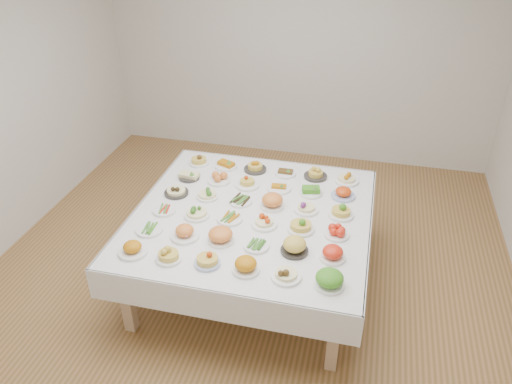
% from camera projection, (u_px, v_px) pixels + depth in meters
% --- Properties ---
extents(room_envelope, '(5.02, 5.02, 2.81)m').
position_uv_depth(room_envelope, '(251.00, 86.00, 3.96)').
color(room_envelope, '#9A6B40').
rests_on(room_envelope, ground).
extents(display_table, '(2.05, 2.05, 0.75)m').
position_uv_depth(display_table, '(252.00, 220.00, 4.38)').
color(display_table, white).
rests_on(display_table, ground).
extents(dish_0, '(0.22, 0.22, 0.12)m').
position_uv_depth(dish_0, '(132.00, 248.00, 3.85)').
color(dish_0, white).
rests_on(dish_0, display_table).
extents(dish_1, '(0.20, 0.20, 0.12)m').
position_uv_depth(dish_1, '(168.00, 254.00, 3.78)').
color(dish_1, white).
rests_on(dish_1, display_table).
extents(dish_2, '(0.20, 0.20, 0.11)m').
position_uv_depth(dish_2, '(207.00, 259.00, 3.74)').
color(dish_2, '#4C66B2').
rests_on(dish_2, display_table).
extents(dish_3, '(0.20, 0.20, 0.12)m').
position_uv_depth(dish_3, '(246.00, 265.00, 3.67)').
color(dish_3, white).
rests_on(dish_3, display_table).
extents(dish_4, '(0.22, 0.22, 0.13)m').
position_uv_depth(dish_4, '(286.00, 271.00, 3.60)').
color(dish_4, white).
rests_on(dish_4, display_table).
extents(dish_5, '(0.24, 0.24, 0.14)m').
position_uv_depth(dish_5, '(330.00, 278.00, 3.53)').
color(dish_5, white).
rests_on(dish_5, display_table).
extents(dish_6, '(0.22, 0.22, 0.05)m').
position_uv_depth(dish_6, '(149.00, 229.00, 4.11)').
color(dish_6, white).
rests_on(dish_6, display_table).
extents(dish_7, '(0.23, 0.23, 0.12)m').
position_uv_depth(dish_7, '(185.00, 231.00, 4.03)').
color(dish_7, white).
rests_on(dish_7, display_table).
extents(dish_8, '(0.24, 0.24, 0.14)m').
position_uv_depth(dish_8, '(220.00, 234.00, 3.97)').
color(dish_8, white).
rests_on(dish_8, display_table).
extents(dish_9, '(0.20, 0.20, 0.05)m').
position_uv_depth(dish_9, '(256.00, 245.00, 3.93)').
color(dish_9, white).
rests_on(dish_9, display_table).
extents(dish_10, '(0.22, 0.22, 0.13)m').
position_uv_depth(dish_10, '(295.00, 246.00, 3.86)').
color(dish_10, '#2B2926').
rests_on(dish_10, display_table).
extents(dish_11, '(0.21, 0.21, 0.12)m').
position_uv_depth(dish_11, '(333.00, 253.00, 3.79)').
color(dish_11, white).
rests_on(dish_11, display_table).
extents(dish_12, '(0.20, 0.20, 0.05)m').
position_uv_depth(dish_12, '(164.00, 210.00, 4.36)').
color(dish_12, white).
rests_on(dish_12, display_table).
extents(dish_13, '(0.22, 0.22, 0.12)m').
position_uv_depth(dish_13, '(197.00, 211.00, 4.28)').
color(dish_13, white).
rests_on(dish_13, display_table).
extents(dish_14, '(0.21, 0.21, 0.05)m').
position_uv_depth(dish_14, '(230.00, 218.00, 4.25)').
color(dish_14, white).
rests_on(dish_14, display_table).
extents(dish_15, '(0.21, 0.21, 0.12)m').
position_uv_depth(dish_15, '(264.00, 220.00, 4.16)').
color(dish_15, white).
rests_on(dish_15, display_table).
extents(dish_16, '(0.22, 0.22, 0.14)m').
position_uv_depth(dish_16, '(301.00, 224.00, 4.10)').
color(dish_16, white).
rests_on(dish_16, display_table).
extents(dish_17, '(0.20, 0.20, 0.09)m').
position_uv_depth(dish_17, '(337.00, 231.00, 4.05)').
color(dish_17, white).
rests_on(dish_17, display_table).
extents(dish_18, '(0.22, 0.22, 0.12)m').
position_uv_depth(dish_18, '(176.00, 189.00, 4.59)').
color(dish_18, '#2B2926').
rests_on(dish_18, display_table).
extents(dish_19, '(0.20, 0.20, 0.11)m').
position_uv_depth(dish_19, '(207.00, 193.00, 4.54)').
color(dish_19, white).
rests_on(dish_19, display_table).
extents(dish_20, '(0.21, 0.21, 0.05)m').
position_uv_depth(dish_20, '(241.00, 200.00, 4.49)').
color(dish_20, white).
rests_on(dish_20, display_table).
extents(dish_21, '(0.22, 0.22, 0.13)m').
position_uv_depth(dish_21, '(272.00, 201.00, 4.40)').
color(dish_21, white).
rests_on(dish_21, display_table).
extents(dish_22, '(0.23, 0.23, 0.12)m').
position_uv_depth(dish_22, '(306.00, 205.00, 4.35)').
color(dish_22, white).
rests_on(dish_22, display_table).
extents(dish_23, '(0.23, 0.22, 0.14)m').
position_uv_depth(dish_23, '(341.00, 209.00, 4.28)').
color(dish_23, white).
rests_on(dish_23, display_table).
extents(dish_24, '(0.20, 0.20, 0.10)m').
position_uv_depth(dish_24, '(189.00, 175.00, 4.85)').
color(dish_24, '#2B2926').
rests_on(dish_24, display_table).
extents(dish_25, '(0.21, 0.21, 0.10)m').
position_uv_depth(dish_25, '(219.00, 178.00, 4.79)').
color(dish_25, white).
rests_on(dish_25, display_table).
extents(dish_26, '(0.23, 0.23, 0.13)m').
position_uv_depth(dish_26, '(247.00, 181.00, 4.72)').
color(dish_26, white).
rests_on(dish_26, display_table).
extents(dish_27, '(0.23, 0.23, 0.09)m').
position_uv_depth(dish_27, '(279.00, 186.00, 4.68)').
color(dish_27, white).
rests_on(dish_27, display_table).
extents(dish_28, '(0.21, 0.21, 0.10)m').
position_uv_depth(dish_28, '(311.00, 190.00, 4.60)').
color(dish_28, white).
rests_on(dish_28, display_table).
extents(dish_29, '(0.22, 0.22, 0.12)m').
position_uv_depth(dish_29, '(343.00, 192.00, 4.55)').
color(dish_29, '#4C66B2').
rests_on(dish_29, display_table).
extents(dish_30, '(0.19, 0.19, 0.11)m').
position_uv_depth(dish_30, '(199.00, 160.00, 5.10)').
color(dish_30, white).
rests_on(dish_30, display_table).
extents(dish_31, '(0.22, 0.22, 0.11)m').
position_uv_depth(dish_31, '(226.00, 163.00, 5.04)').
color(dish_31, white).
rests_on(dish_31, display_table).
extents(dish_32, '(0.22, 0.22, 0.11)m').
position_uv_depth(dish_32, '(255.00, 166.00, 4.98)').
color(dish_32, '#2B2926').
rests_on(dish_32, display_table).
extents(dish_33, '(0.21, 0.21, 0.09)m').
position_uv_depth(dish_33, '(285.00, 172.00, 4.92)').
color(dish_33, white).
rests_on(dish_33, display_table).
extents(dish_34, '(0.22, 0.22, 0.13)m').
position_uv_depth(dish_34, '(316.00, 172.00, 4.86)').
color(dish_34, '#2B2926').
rests_on(dish_34, display_table).
extents(dish_35, '(0.23, 0.23, 0.13)m').
position_uv_depth(dish_35, '(347.00, 176.00, 4.78)').
color(dish_35, white).
rests_on(dish_35, display_table).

